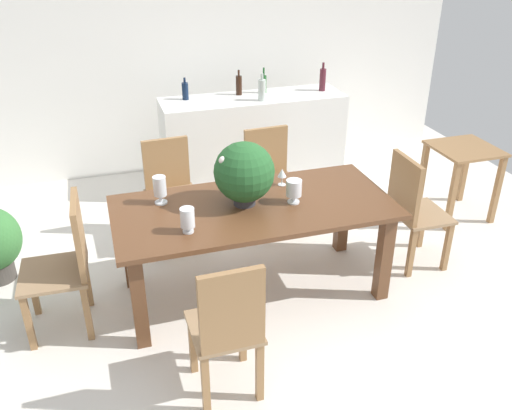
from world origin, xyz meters
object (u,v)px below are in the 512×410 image
(dining_table, at_px, (254,220))
(kitchen_counter, at_px, (253,141))
(crystal_vase_right, at_px, (187,218))
(wine_bottle_dark, at_px, (185,91))
(chair_foot_end, at_px, (412,206))
(wine_bottle_clear, at_px, (239,85))
(wine_bottle_tall, at_px, (264,84))
(crystal_vase_left, at_px, (160,188))
(crystal_vase_center_near, at_px, (294,189))
(side_table, at_px, (462,164))
(wine_bottle_green, at_px, (262,90))
(chair_head_end, at_px, (67,259))
(chair_far_left, at_px, (170,187))
(wine_bottle_amber, at_px, (323,79))
(flower_centerpiece, at_px, (244,173))
(chair_far_right, at_px, (270,173))
(wine_glass, at_px, (282,174))
(chair_near_left, at_px, (228,327))

(dining_table, height_order, kitchen_counter, kitchen_counter)
(crystal_vase_right, height_order, wine_bottle_dark, wine_bottle_dark)
(chair_foot_end, bearing_deg, crystal_vase_right, 98.27)
(wine_bottle_clear, bearing_deg, chair_foot_end, -67.17)
(crystal_vase_right, bearing_deg, wine_bottle_tall, 61.08)
(crystal_vase_left, height_order, crystal_vase_center_near, crystal_vase_left)
(side_table, bearing_deg, dining_table, -164.74)
(chair_foot_end, height_order, kitchen_counter, chair_foot_end)
(crystal_vase_right, bearing_deg, crystal_vase_left, 103.15)
(crystal_vase_center_near, bearing_deg, wine_bottle_green, 79.35)
(crystal_vase_right, bearing_deg, chair_head_end, 163.64)
(chair_far_left, distance_m, crystal_vase_right, 1.29)
(wine_bottle_tall, xyz_separation_m, side_table, (1.54, -1.46, -0.53))
(crystal_vase_center_near, distance_m, wine_bottle_amber, 2.31)
(flower_centerpiece, relative_size, wine_bottle_clear, 1.83)
(chair_foot_end, bearing_deg, wine_bottle_amber, 0.15)
(chair_head_end, distance_m, kitchen_counter, 2.76)
(chair_far_right, distance_m, wine_bottle_green, 1.01)
(flower_centerpiece, distance_m, wine_bottle_dark, 2.05)
(wine_glass, bearing_deg, flower_centerpiece, -148.63)
(chair_far_left, relative_size, wine_bottle_tall, 3.48)
(chair_near_left, distance_m, wine_bottle_dark, 3.15)
(chair_head_end, relative_size, flower_centerpiece, 2.08)
(wine_glass, distance_m, wine_bottle_amber, 2.03)
(wine_bottle_clear, bearing_deg, side_table, -39.05)
(chair_near_left, relative_size, wine_bottle_green, 3.56)
(flower_centerpiece, bearing_deg, chair_near_left, -111.19)
(chair_far_right, relative_size, wine_glass, 6.84)
(kitchen_counter, bearing_deg, flower_centerpiece, -108.76)
(chair_far_left, distance_m, crystal_vase_left, 0.87)
(chair_near_left, relative_size, side_table, 1.38)
(flower_centerpiece, relative_size, kitchen_counter, 0.25)
(crystal_vase_right, xyz_separation_m, wine_bottle_dark, (0.44, 2.33, 0.20))
(chair_head_end, height_order, wine_glass, chair_head_end)
(crystal_vase_left, distance_m, wine_bottle_green, 2.05)
(dining_table, bearing_deg, wine_bottle_tall, 70.24)
(wine_bottle_clear, bearing_deg, wine_bottle_dark, -179.41)
(wine_bottle_amber, height_order, wine_bottle_dark, wine_bottle_amber)
(chair_head_end, xyz_separation_m, chair_near_left, (0.88, -1.00, -0.01))
(wine_bottle_green, relative_size, wine_bottle_clear, 1.06)
(kitchen_counter, bearing_deg, chair_far_right, -97.86)
(flower_centerpiece, relative_size, crystal_vase_left, 2.24)
(wine_bottle_tall, relative_size, wine_bottle_dark, 1.18)
(wine_bottle_green, bearing_deg, kitchen_counter, 110.56)
(wine_bottle_tall, bearing_deg, wine_glass, -103.49)
(crystal_vase_center_near, xyz_separation_m, wine_bottle_amber, (1.09, 2.02, 0.22))
(chair_far_left, distance_m, chair_far_right, 0.93)
(dining_table, bearing_deg, crystal_vase_center_near, -8.85)
(wine_bottle_green, relative_size, wine_bottle_tall, 1.03)
(chair_head_end, bearing_deg, flower_centerpiece, 93.58)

